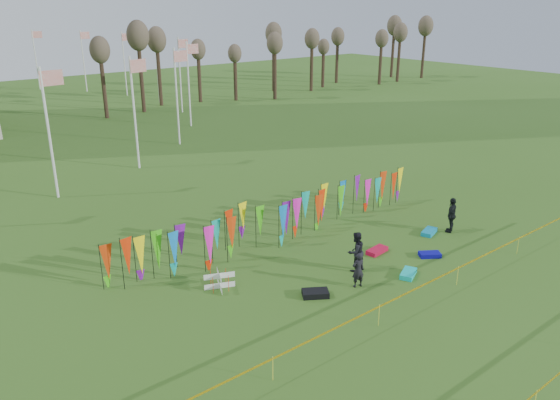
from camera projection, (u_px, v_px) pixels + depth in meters
ground at (388, 296)px, 22.70m from camera, size 160.00×160.00×0.00m
banner_row at (283, 215)px, 27.76m from camera, size 18.64×0.64×2.15m
caution_tape_near at (410, 292)px, 21.38m from camera, size 26.00×0.02×0.90m
tree_line at (295, 45)px, 71.64m from camera, size 53.92×1.92×7.84m
box_kite at (220, 281)px, 23.12m from camera, size 0.68×0.68×0.75m
person_left at (358, 270)px, 23.16m from camera, size 0.66×0.55×1.57m
person_mid at (356, 252)px, 24.52m from camera, size 0.93×0.60×1.86m
person_right at (452, 215)px, 28.67m from camera, size 1.28×1.03×1.91m
kite_bag_turquoise at (408, 274)px, 24.29m from camera, size 1.21×0.96×0.22m
kite_bag_blue at (430, 255)px, 26.13m from camera, size 1.12×0.99×0.21m
kite_bag_red at (377, 251)px, 26.54m from camera, size 1.23×0.68×0.21m
kite_bag_black at (315, 293)px, 22.61m from camera, size 1.25×1.11×0.25m
kite_bag_teal at (429, 232)px, 28.71m from camera, size 1.23×0.86×0.21m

